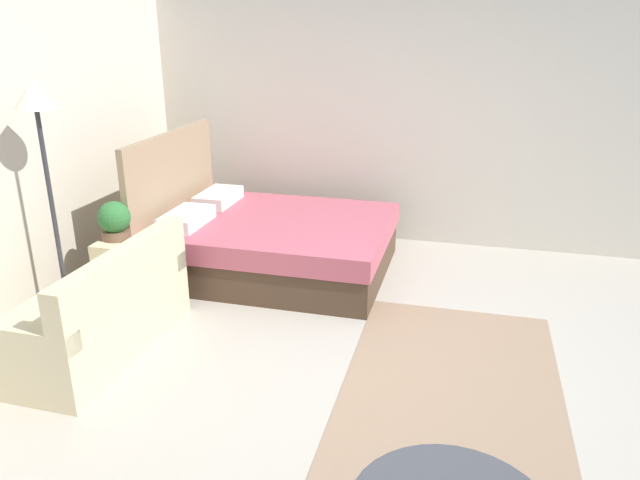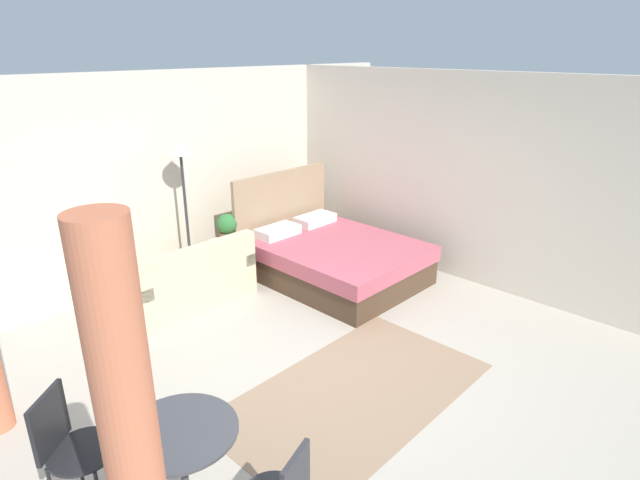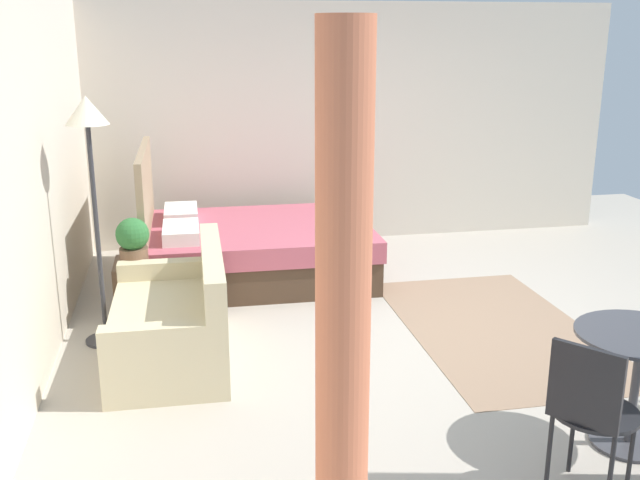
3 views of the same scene
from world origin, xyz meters
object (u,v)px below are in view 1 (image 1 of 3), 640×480
bed (269,241)px  couch (95,315)px  nightstand (128,268)px  vase (127,228)px  potted_plant (115,224)px  floor_lamp (39,126)px

bed → couch: bearing=157.1°
nightstand → vase: (0.12, 0.04, 0.32)m
nightstand → potted_plant: 0.45m
couch → nightstand: (0.94, 0.31, -0.04)m
bed → nightstand: (-0.78, 1.04, -0.07)m
couch → vase: (1.06, 0.35, 0.28)m
bed → floor_lamp: bearing=136.5°
bed → potted_plant: (-0.88, 1.04, 0.37)m
floor_lamp → potted_plant: bearing=-26.2°
bed → potted_plant: size_ratio=5.32×
vase → nightstand: bearing=-161.5°
nightstand → vase: bearing=18.5°
bed → nightstand: bed is taller
nightstand → potted_plant: bearing=177.2°
couch → bed: bearing=-22.9°
vase → floor_lamp: floor_lamp is taller
couch → nightstand: 0.99m
nightstand → vase: size_ratio=2.54×
bed → floor_lamp: floor_lamp is taller
floor_lamp → bed: bearing=-43.5°
bed → vase: 1.29m
floor_lamp → nightstand: bearing=-22.4°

